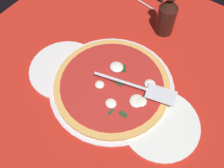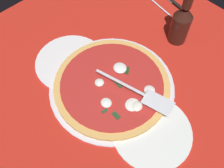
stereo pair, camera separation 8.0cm
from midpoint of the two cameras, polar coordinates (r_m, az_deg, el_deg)
name	(u,v)px [view 2 (the right image)]	position (r cm, az deg, el deg)	size (l,w,h in cm)	color
ground_plane	(116,84)	(83.12, 3.68, -0.27)	(112.51, 112.51, 0.80)	red
checker_pattern	(116,83)	(82.74, 3.70, -0.11)	(112.51, 112.51, 0.10)	white
pizza_pan	(112,86)	(81.54, 2.81, -0.76)	(40.97, 40.97, 0.85)	silver
dinner_plate_left	(70,62)	(87.48, -6.95, 4.79)	(24.29, 24.29, 1.00)	white
dinner_plate_right	(152,132)	(76.14, 12.19, -10.96)	(23.66, 23.66, 1.00)	silver
pizza	(113,85)	(80.49, 2.98, -0.41)	(37.86, 37.86, 2.71)	#DEA654
pizza_server	(137,91)	(77.34, 8.75, -1.94)	(26.67, 9.69, 1.00)	silver
place_setting_far	(162,1)	(111.65, 13.56, 17.82)	(23.56, 16.92, 1.40)	white
beer_bottle	(181,22)	(92.22, 18.12, 13.12)	(6.77, 6.77, 22.53)	#371913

